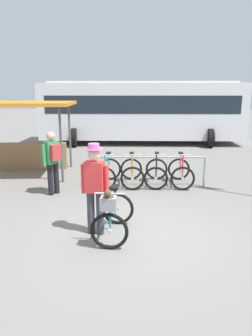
{
  "coord_description": "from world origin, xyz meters",
  "views": [
    {
      "loc": [
        0.3,
        -5.3,
        2.62
      ],
      "look_at": [
        -0.14,
        1.04,
        1.0
      ],
      "focal_mm": 32.32,
      "sensor_mm": 36.0,
      "label": 1
    }
  ],
  "objects_px": {
    "racked_bike_orange": "(132,172)",
    "featured_bicycle": "(113,214)",
    "racked_bike_black": "(156,172)",
    "pedestrian_with_backpack": "(53,159)",
    "racked_bike_teal": "(107,172)",
    "person_with_featured_bike": "(95,186)",
    "racked_bike_red": "(181,172)",
    "bus_distant": "(141,109)",
    "market_stall": "(27,130)"
  },
  "relations": [
    {
      "from": "racked_bike_orange",
      "to": "featured_bicycle",
      "type": "bearing_deg",
      "value": -93.07
    },
    {
      "from": "racked_bike_orange",
      "to": "racked_bike_black",
      "type": "height_order",
      "value": "same"
    },
    {
      "from": "racked_bike_orange",
      "to": "featured_bicycle",
      "type": "height_order",
      "value": "featured_bicycle"
    },
    {
      "from": "featured_bicycle",
      "to": "pedestrian_with_backpack",
      "type": "relative_size",
      "value": 0.74
    },
    {
      "from": "racked_bike_teal",
      "to": "person_with_featured_bike",
      "type": "xyz_separation_m",
      "value": [
        0.18,
        -3.08,
        0.58
      ]
    },
    {
      "from": "racked_bike_orange",
      "to": "person_with_featured_bike",
      "type": "bearing_deg",
      "value": -99.45
    },
    {
      "from": "racked_bike_red",
      "to": "bus_distant",
      "type": "distance_m",
      "value": 7.45
    },
    {
      "from": "racked_bike_teal",
      "to": "bus_distant",
      "type": "bearing_deg",
      "value": 83.72
    },
    {
      "from": "bus_distant",
      "to": "market_stall",
      "type": "relative_size",
      "value": 3.03
    },
    {
      "from": "racked_bike_orange",
      "to": "bus_distant",
      "type": "relative_size",
      "value": 0.11
    },
    {
      "from": "racked_bike_black",
      "to": "featured_bicycle",
      "type": "relative_size",
      "value": 0.94
    },
    {
      "from": "racked_bike_black",
      "to": "pedestrian_with_backpack",
      "type": "height_order",
      "value": "pedestrian_with_backpack"
    },
    {
      "from": "person_with_featured_bike",
      "to": "bus_distant",
      "type": "bearing_deg",
      "value": 86.54
    },
    {
      "from": "racked_bike_orange",
      "to": "person_with_featured_bike",
      "type": "relative_size",
      "value": 0.66
    },
    {
      "from": "pedestrian_with_backpack",
      "to": "bus_distant",
      "type": "relative_size",
      "value": 0.16
    },
    {
      "from": "bus_distant",
      "to": "market_stall",
      "type": "distance_m",
      "value": 7.08
    },
    {
      "from": "racked_bike_black",
      "to": "racked_bike_red",
      "type": "height_order",
      "value": "same"
    },
    {
      "from": "featured_bicycle",
      "to": "racked_bike_orange",
      "type": "bearing_deg",
      "value": 86.93
    },
    {
      "from": "racked_bike_orange",
      "to": "racked_bike_black",
      "type": "distance_m",
      "value": 0.7
    },
    {
      "from": "racked_bike_black",
      "to": "racked_bike_red",
      "type": "relative_size",
      "value": 1.04
    },
    {
      "from": "person_with_featured_bike",
      "to": "bus_distant",
      "type": "distance_m",
      "value": 10.48
    },
    {
      "from": "market_stall",
      "to": "person_with_featured_bike",
      "type": "bearing_deg",
      "value": -55.66
    },
    {
      "from": "racked_bike_red",
      "to": "bus_distant",
      "type": "bearing_deg",
      "value": 100.11
    },
    {
      "from": "market_stall",
      "to": "bus_distant",
      "type": "bearing_deg",
      "value": 59.47
    },
    {
      "from": "racked_bike_black",
      "to": "person_with_featured_bike",
      "type": "relative_size",
      "value": 0.67
    },
    {
      "from": "racked_bike_orange",
      "to": "person_with_featured_bike",
      "type": "height_order",
      "value": "person_with_featured_bike"
    },
    {
      "from": "featured_bicycle",
      "to": "person_with_featured_bike",
      "type": "distance_m",
      "value": 0.61
    },
    {
      "from": "racked_bike_black",
      "to": "bus_distant",
      "type": "xyz_separation_m",
      "value": [
        -0.59,
        7.26,
        1.37
      ]
    },
    {
      "from": "racked_bike_teal",
      "to": "racked_bike_black",
      "type": "xyz_separation_m",
      "value": [
        1.4,
        0.09,
        0.0
      ]
    },
    {
      "from": "pedestrian_with_backpack",
      "to": "racked_bike_orange",
      "type": "bearing_deg",
      "value": 26.06
    },
    {
      "from": "racked_bike_teal",
      "to": "featured_bicycle",
      "type": "height_order",
      "value": "featured_bicycle"
    },
    {
      "from": "racked_bike_teal",
      "to": "pedestrian_with_backpack",
      "type": "height_order",
      "value": "pedestrian_with_backpack"
    },
    {
      "from": "person_with_featured_bike",
      "to": "racked_bike_black",
      "type": "bearing_deg",
      "value": 69.01
    },
    {
      "from": "racked_bike_orange",
      "to": "racked_bike_teal",
      "type": "bearing_deg",
      "value": -176.15
    },
    {
      "from": "racked_bike_black",
      "to": "market_stall",
      "type": "relative_size",
      "value": 0.34
    },
    {
      "from": "racked_bike_red",
      "to": "market_stall",
      "type": "distance_m",
      "value": 5.11
    },
    {
      "from": "racked_bike_red",
      "to": "racked_bike_black",
      "type": "bearing_deg",
      "value": -176.15
    },
    {
      "from": "racked_bike_orange",
      "to": "pedestrian_with_backpack",
      "type": "relative_size",
      "value": 0.7
    },
    {
      "from": "racked_bike_black",
      "to": "bus_distant",
      "type": "distance_m",
      "value": 7.41
    },
    {
      "from": "pedestrian_with_backpack",
      "to": "bus_distant",
      "type": "bearing_deg",
      "value": 75.82
    },
    {
      "from": "racked_bike_black",
      "to": "pedestrian_with_backpack",
      "type": "relative_size",
      "value": 0.7
    },
    {
      "from": "racked_bike_teal",
      "to": "pedestrian_with_backpack",
      "type": "xyz_separation_m",
      "value": [
        -1.28,
        -0.92,
        0.57
      ]
    },
    {
      "from": "racked_bike_black",
      "to": "racked_bike_orange",
      "type": "bearing_deg",
      "value": -176.15
    },
    {
      "from": "racked_bike_black",
      "to": "person_with_featured_bike",
      "type": "bearing_deg",
      "value": -110.99
    },
    {
      "from": "racked_bike_black",
      "to": "market_stall",
      "type": "xyz_separation_m",
      "value": [
        -4.18,
        1.16,
        1.03
      ]
    },
    {
      "from": "racked_bike_orange",
      "to": "featured_bicycle",
      "type": "relative_size",
      "value": 0.94
    },
    {
      "from": "market_stall",
      "to": "featured_bicycle",
      "type": "bearing_deg",
      "value": -53.87
    },
    {
      "from": "featured_bicycle",
      "to": "person_with_featured_bike",
      "type": "bearing_deg",
      "value": 151.04
    },
    {
      "from": "racked_bike_teal",
      "to": "racked_bike_black",
      "type": "bearing_deg",
      "value": 3.85
    },
    {
      "from": "racked_bike_red",
      "to": "featured_bicycle",
      "type": "distance_m",
      "value": 3.76
    }
  ]
}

